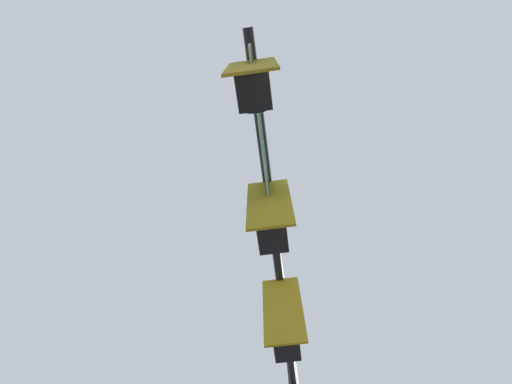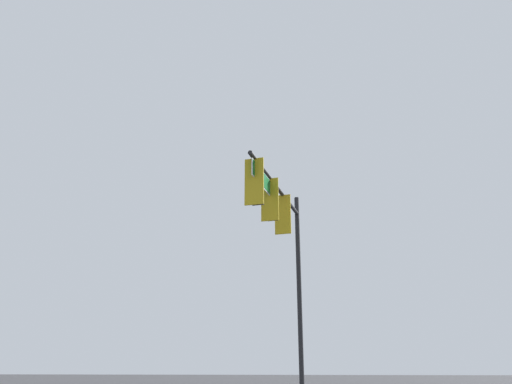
{
  "view_description": "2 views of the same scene",
  "coord_description": "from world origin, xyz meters",
  "views": [
    {
      "loc": [
        0.38,
        -7.18,
        1.94
      ],
      "look_at": [
        -0.69,
        -7.24,
        4.55
      ],
      "focal_mm": 28.0,
      "sensor_mm": 36.0,
      "label": 1
    },
    {
      "loc": [
        11.97,
        -4.47,
        1.5
      ],
      "look_at": [
        -1.89,
        -7.64,
        6.61
      ],
      "focal_mm": 35.0,
      "sensor_mm": 36.0,
      "label": 2
    }
  ],
  "objects": [
    {
      "name": "signal_pole_near",
      "position": [
        -2.55,
        -7.06,
        5.7
      ],
      "size": [
        5.67,
        0.75,
        7.48
      ],
      "color": "black",
      "rests_on": "ground_plane"
    }
  ]
}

